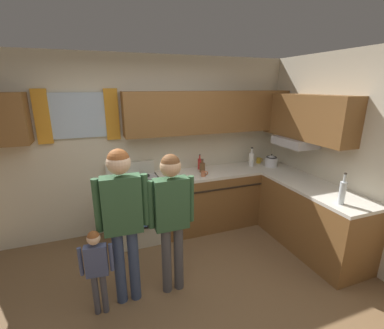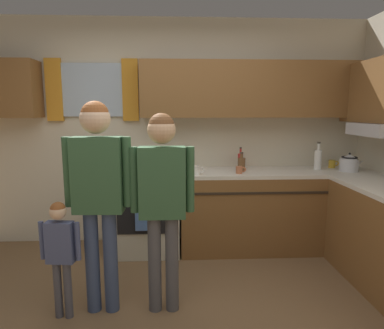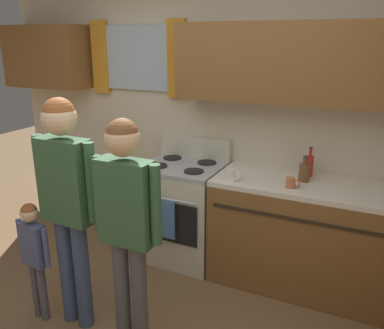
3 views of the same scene
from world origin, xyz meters
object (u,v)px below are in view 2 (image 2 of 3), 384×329
Objects in this scene: stove_oven at (148,209)px; mug_mustard_yellow at (332,164)px; cup_terracotta at (240,170)px; stovetop_kettle at (349,163)px; mug_ceramic_white at (197,170)px; bottle_squat_brown at (242,164)px; adult_in_plaid at (162,190)px; bottle_milk_white at (318,159)px; adult_holding_child at (98,183)px; bottle_sauce_red at (240,160)px; small_child at (60,246)px.

stove_oven is 2.21m from mug_mustard_yellow.
stove_oven is 10.11× the size of cup_terracotta.
mug_ceramic_white is at bearing -175.62° from stovetop_kettle.
mug_mustard_yellow is at bearing 6.44° from bottle_squat_brown.
stovetop_kettle is at bearing 28.65° from adult_in_plaid.
bottle_milk_white is 2.11m from adult_in_plaid.
bottle_squat_brown is 0.20m from cup_terracotta.
mug_ceramic_white is at bearing 50.10° from adult_holding_child.
bottle_squat_brown reaches higher than mug_mustard_yellow.
adult_in_plaid is at bearing -122.16° from bottle_sauce_red.
small_child is at bearing -152.40° from bottle_milk_white.
bottle_milk_white is 1.14× the size of stovetop_kettle.
mug_ceramic_white is 1.70m from stovetop_kettle.
stovetop_kettle reaches higher than mug_ceramic_white.
adult_holding_child reaches higher than stovetop_kettle.
small_child is (-2.47, -1.29, -0.45)m from bottle_milk_white.
adult_holding_child reaches higher than mug_mustard_yellow.
bottle_milk_white reaches higher than mug_ceramic_white.
stove_oven is 1.37m from small_child.
bottle_squat_brown is 1.47m from adult_in_plaid.
bottle_milk_white is 0.87m from bottle_sauce_red.
adult_in_plaid is at bearing 4.81° from small_child.
adult_in_plaid is 1.70× the size of small_child.
mug_mustard_yellow is at bearing 3.93° from stove_oven.
stovetop_kettle is at bearing 22.78° from small_child.
cup_terracotta is 1.20m from mug_mustard_yellow.
stovetop_kettle is 0.18× the size of adult_in_plaid.
bottle_squat_brown is 1.88× the size of cup_terracotta.
adult_in_plaid reaches higher than stovetop_kettle.
adult_in_plaid reaches higher than bottle_milk_white.
bottle_sauce_red is (0.01, 0.14, 0.02)m from bottle_squat_brown.
bottle_milk_white is at bearing 10.51° from mug_ceramic_white.
stovetop_kettle is 0.17× the size of adult_holding_child.
bottle_squat_brown reaches higher than mug_ceramic_white.
bottle_squat_brown is 1.78m from adult_holding_child.
small_child is at bearing -141.33° from bottle_squat_brown.
adult_holding_child is (-1.26, -1.00, 0.09)m from cup_terracotta.
bottle_squat_brown reaches higher than cup_terracotta.
bottle_sauce_red is at bearing 179.15° from mug_mustard_yellow.
bottle_squat_brown is at bearing -173.56° from mug_mustard_yellow.
cup_terracotta is 1.24m from stovetop_kettle.
bottle_sauce_red is 0.16× the size of adult_in_plaid.
bottle_sauce_red is at bearing 45.14° from adult_holding_child.
stove_oven is at bearing 177.70° from stovetop_kettle.
bottle_milk_white is (1.93, 0.04, 0.55)m from stove_oven.
adult_in_plaid reaches higher than bottle_squat_brown.
small_child is (-1.61, -1.42, -0.43)m from bottle_sauce_red.
mug_ceramic_white is 1.04× the size of mug_mustard_yellow.
small_child is at bearing -157.22° from stovetop_kettle.
bottle_sauce_red is 1.89m from adult_holding_child.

